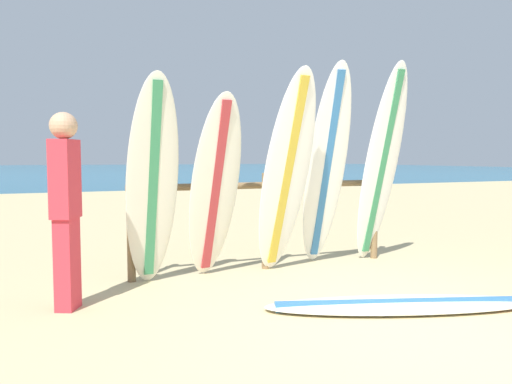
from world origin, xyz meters
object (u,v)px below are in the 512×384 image
surfboard_rack (266,206)px  surfboard_lying_on_sand (401,304)px  surfboard_leaning_left (215,188)px  surfboard_leaning_far_left (152,181)px  beachgoer_standing (66,202)px  surfboard_leaning_center_right (381,165)px  surfboard_leaning_center (326,169)px  surfboard_leaning_center_left (286,175)px

surfboard_rack → surfboard_lying_on_sand: 2.12m
surfboard_leaning_left → surfboard_lying_on_sand: bearing=-53.5°
surfboard_leaning_far_left → beachgoer_standing: size_ratio=1.27×
surfboard_lying_on_sand → beachgoer_standing: bearing=157.6°
surfboard_leaning_far_left → surfboard_leaning_center_right: surfboard_leaning_center_right is taller
surfboard_leaning_center → beachgoer_standing: bearing=-170.2°
surfboard_leaning_far_left → surfboard_lying_on_sand: 2.75m
surfboard_lying_on_sand → beachgoer_standing: 3.16m
surfboard_leaning_center → surfboard_leaning_center_right: 0.81m
surfboard_leaning_left → surfboard_lying_on_sand: (1.23, -1.66, -1.00)m
beachgoer_standing → surfboard_leaning_center: bearing=9.8°
surfboard_leaning_center_right → surfboard_lying_on_sand: (-1.01, -1.65, -1.24)m
beachgoer_standing → surfboard_leaning_center_right: bearing=7.5°
surfboard_leaning_center_right → beachgoer_standing: (-3.80, -0.50, -0.30)m
surfboard_rack → surfboard_leaning_left: 0.83m
surfboard_leaning_far_left → surfboard_leaning_center_left: surfboard_leaning_center_left is taller
surfboard_leaning_far_left → surfboard_leaning_center_left: 1.50m
surfboard_leaning_left → surfboard_leaning_center_left: bearing=-12.1°
surfboard_leaning_center_left → surfboard_leaning_far_left: bearing=174.4°
surfboard_rack → beachgoer_standing: (-2.30, -0.78, 0.19)m
surfboard_leaning_far_left → beachgoer_standing: surfboard_leaning_far_left is taller
surfboard_leaning_center → surfboard_leaning_far_left: bearing=-179.2°
surfboard_rack → surfboard_leaning_left: size_ratio=1.61×
beachgoer_standing → surfboard_rack: bearing=18.8°
surfboard_leaning_center → beachgoer_standing: surfboard_leaning_center is taller
surfboard_leaning_center_right → beachgoer_standing: bearing=-172.5°
surfboard_rack → beachgoer_standing: 2.43m
surfboard_rack → surfboard_leaning_far_left: bearing=-168.3°
surfboard_leaning_center_left → beachgoer_standing: size_ratio=1.33×
surfboard_rack → surfboard_leaning_far_left: size_ratio=1.49×
surfboard_leaning_center → beachgoer_standing: 3.04m
surfboard_rack → surfboard_leaning_left: surfboard_leaning_left is taller
surfboard_leaning_center → surfboard_leaning_center_right: (0.81, -0.01, 0.04)m
surfboard_rack → surfboard_leaning_far_left: (-1.43, -0.30, 0.34)m
surfboard_leaning_far_left → surfboard_leaning_center_right: size_ratio=0.88×
surfboard_leaning_far_left → surfboard_lying_on_sand: surfboard_leaning_far_left is taller
surfboard_rack → surfboard_leaning_center_right: surfboard_leaning_center_right is taller
surfboard_leaning_left → surfboard_leaning_center: 1.44m
surfboard_leaning_center_left → surfboard_leaning_center: (0.63, 0.18, 0.06)m
surfboard_leaning_center_left → surfboard_leaning_center_right: bearing=6.4°
surfboard_lying_on_sand → surfboard_leaning_center: bearing=83.2°
surfboard_leaning_far_left → beachgoer_standing: (-0.86, -0.49, -0.15)m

